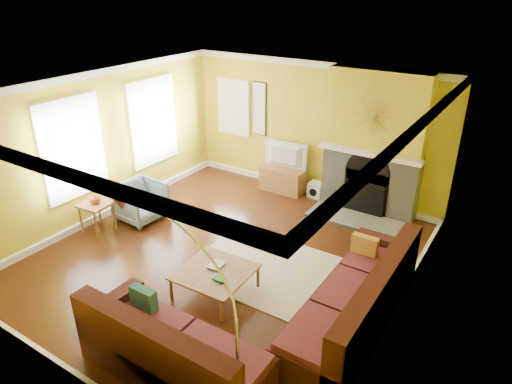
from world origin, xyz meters
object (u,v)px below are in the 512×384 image
Objects in this scene: sectional_sofa at (267,285)px; arc_lamp at (186,315)px; armchair at (140,201)px; side_table at (98,217)px; coffee_table at (215,282)px; media_console at (283,179)px.

arc_lamp is (0.05, -1.61, 0.67)m from sectional_sofa.
sectional_sofa reaches higher than armchair.
side_table is at bearing 153.31° from arc_lamp.
coffee_table is at bearing -108.36° from armchair.
media_console is at bearing -28.42° from armchair.
sectional_sofa is 3.95m from media_console.
armchair reaches higher than coffee_table.
sectional_sofa is at bearing 1.95° from coffee_table.
armchair is (-2.52, 1.03, 0.17)m from coffee_table.
coffee_table is 2.85m from side_table.
media_console is at bearing 59.69° from side_table.
media_console is (-1.78, 3.52, -0.19)m from sectional_sofa.
coffee_table is at bearing -5.92° from side_table.
coffee_table is 0.44× the size of arc_lamp.
armchair reaches higher than media_console.
sectional_sofa reaches higher than media_console.
sectional_sofa is 1.75m from arc_lamp.
sectional_sofa is 1.67× the size of arc_lamp.
media_console is at bearing 104.69° from coffee_table.
sectional_sofa is at bearing -4.12° from side_table.
armchair is at bearing 163.46° from sectional_sofa.
arc_lamp is at bearing -70.43° from media_console.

